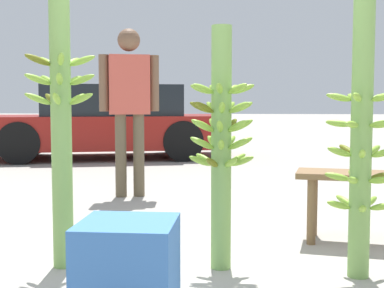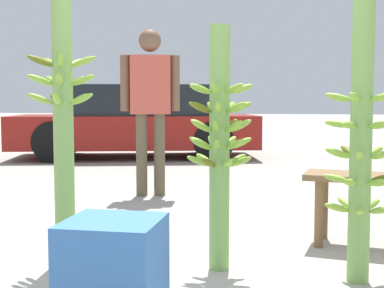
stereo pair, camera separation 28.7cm
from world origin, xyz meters
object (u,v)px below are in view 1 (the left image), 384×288
Objects in this scene: banana_stalk_center at (221,143)px; vendor_person at (129,96)px; banana_stalk_left at (61,120)px; banana_stalk_right at (361,142)px; produce_crate at (128,268)px; parked_car at (106,122)px.

vendor_person is at bearing 114.07° from banana_stalk_center.
banana_stalk_right is (1.68, -0.03, -0.11)m from banana_stalk_left.
vendor_person reaches higher than produce_crate.
banana_stalk_center is 3.25× the size of produce_crate.
parked_car is at bearing 102.18° from banana_stalk_left.
vendor_person reaches higher than banana_stalk_center.
banana_stalk_right is 3.52× the size of produce_crate.
banana_stalk_center is 0.92× the size of banana_stalk_right.
parked_car is at bearing 110.41° from banana_stalk_center.
vendor_person is 3.17m from produce_crate.
banana_stalk_right is at bearing -6.26° from banana_stalk_center.
banana_stalk_left is 1.19× the size of banana_stalk_center.
banana_stalk_left is 2.35m from vendor_person.
banana_stalk_right is at bearing 28.76° from produce_crate.
banana_stalk_left reaches higher than parked_car.
vendor_person is (-0.10, 2.34, 0.16)m from banana_stalk_left.
banana_stalk_left is at bearing 177.74° from parked_car.
banana_stalk_right is 2.97m from vendor_person.
parked_car is 10.27× the size of produce_crate.
vendor_person is at bearing -176.38° from parked_car.
banana_stalk_right is (0.76, -0.08, 0.01)m from banana_stalk_center.
banana_stalk_right is 6.74m from parked_car.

